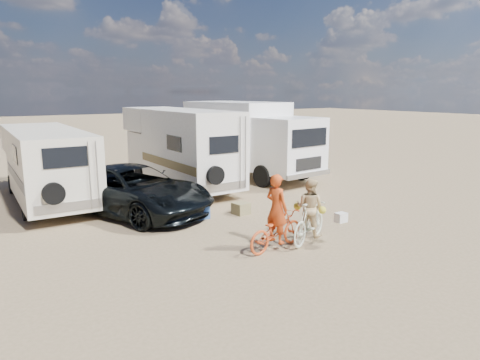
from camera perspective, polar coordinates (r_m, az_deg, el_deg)
ground at (r=13.12m, az=5.86°, el=-5.97°), size 140.00×140.00×0.00m
rv_main at (r=18.27m, az=-7.85°, el=4.03°), size 2.20×7.04×3.20m
rv_left at (r=17.11m, az=-23.74°, el=1.66°), size 2.34×7.29×2.60m
box_truck at (r=20.46m, az=1.34°, el=5.23°), size 3.38×7.51×3.43m
dark_suv at (r=14.62m, az=-13.73°, el=-1.26°), size 4.57×6.19×1.56m
bike_man at (r=11.12m, az=4.71°, el=-6.50°), size 1.95×1.00×0.98m
bike_woman at (r=11.71m, az=8.94°, el=-5.37°), size 1.88×1.23×1.10m
rider_man at (r=11.01m, az=4.74°, el=-4.60°), size 0.53×0.71×1.75m
rider_woman at (r=11.66m, az=8.97°, el=-4.37°), size 0.83×0.91×1.52m
bike_parked at (r=19.93m, az=4.12°, el=1.44°), size 1.90×1.13×0.95m
cooler at (r=13.82m, az=-5.13°, el=-4.19°), size 0.51×0.38×0.40m
crate at (r=14.28m, az=0.13°, el=-3.70°), size 0.52×0.52×0.37m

